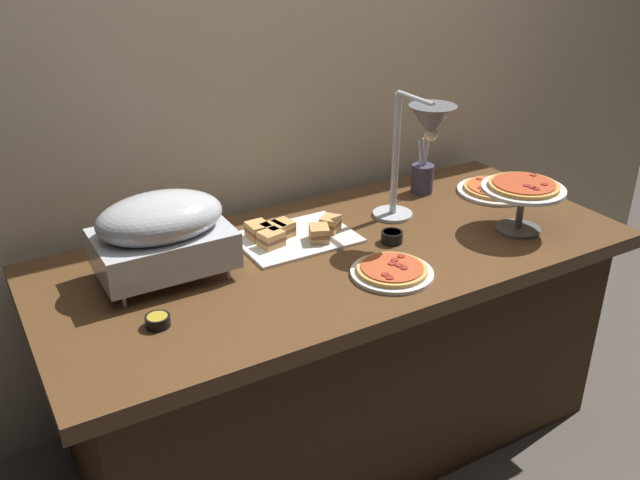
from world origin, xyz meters
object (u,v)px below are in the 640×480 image
heat_lamp (424,133)px  pizza_plate_front (392,271)px  chafing_dish (162,232)px  sauce_cup_far (158,321)px  sandwich_platter (292,234)px  pizza_plate_center (495,189)px  sauce_cup_near (392,237)px  utensil_holder (422,178)px  pizza_plate_raised_stand (523,192)px

heat_lamp → pizza_plate_front: size_ratio=1.80×
chafing_dish → sauce_cup_far: chafing_dish is taller
chafing_dish → sauce_cup_far: (-0.11, -0.24, -0.13)m
heat_lamp → sandwich_platter: bearing=159.4°
pizza_plate_center → sauce_cup_near: 0.61m
pizza_plate_front → utensil_holder: bearing=44.8°
chafing_dish → pizza_plate_front: chafing_dish is taller
sauce_cup_far → pizza_plate_front: bearing=-6.9°
pizza_plate_center → pizza_plate_raised_stand: (-0.17, -0.29, 0.13)m
sandwich_platter → pizza_plate_front: bearing=-67.4°
sauce_cup_near → pizza_plate_center: bearing=14.3°
sauce_cup_near → pizza_plate_raised_stand: bearing=-17.7°
pizza_plate_front → sandwich_platter: bearing=112.6°
utensil_holder → heat_lamp: bearing=-129.8°
sandwich_platter → sauce_cup_far: size_ratio=5.71×
sandwich_platter → sauce_cup_near: size_ratio=5.30×
sandwich_platter → sauce_cup_far: 0.61m
pizza_plate_center → sandwich_platter: (-0.87, 0.03, 0.01)m
sandwich_platter → sauce_cup_far: (-0.54, -0.27, -0.01)m
sauce_cup_near → heat_lamp: bearing=11.7°
chafing_dish → sandwich_platter: size_ratio=1.03×
sauce_cup_near → utensil_holder: 0.46m
sauce_cup_far → utensil_holder: 1.23m
heat_lamp → pizza_plate_front: heat_lamp is taller
pizza_plate_raised_stand → chafing_dish: bearing=166.0°
chafing_dish → pizza_plate_center: (1.30, 0.00, -0.13)m
heat_lamp → pizza_plate_raised_stand: bearing=-28.4°
pizza_plate_raised_stand → sandwich_platter: bearing=156.0°
chafing_dish → sauce_cup_near: size_ratio=5.45×
pizza_plate_raised_stand → sandwich_platter: size_ratio=0.73×
sandwich_platter → sauce_cup_far: bearing=-153.3°
sauce_cup_far → chafing_dish: bearing=66.5°
sauce_cup_near → utensil_holder: (0.35, 0.30, 0.04)m
heat_lamp → sauce_cup_far: 1.01m
pizza_plate_front → sauce_cup_far: 0.70m
chafing_dish → utensil_holder: 1.08m
pizza_plate_raised_stand → utensil_holder: utensil_holder is taller
chafing_dish → pizza_plate_center: chafing_dish is taller
heat_lamp → utensil_holder: size_ratio=2.02×
pizza_plate_center → sauce_cup_near: (-0.59, -0.15, 0.01)m
sandwich_platter → chafing_dish: bearing=-176.2°
heat_lamp → pizza_plate_center: bearing=15.0°
sauce_cup_near → sauce_cup_far: bearing=-173.3°
pizza_plate_front → sandwich_platter: size_ratio=0.66×
chafing_dish → pizza_plate_raised_stand: 1.17m
pizza_plate_raised_stand → pizza_plate_center: bearing=60.1°
pizza_plate_center → utensil_holder: utensil_holder is taller
pizza_plate_center → sauce_cup_near: sauce_cup_near is taller
sandwich_platter → utensil_holder: utensil_holder is taller
pizza_plate_raised_stand → sauce_cup_near: (-0.43, 0.14, -0.12)m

